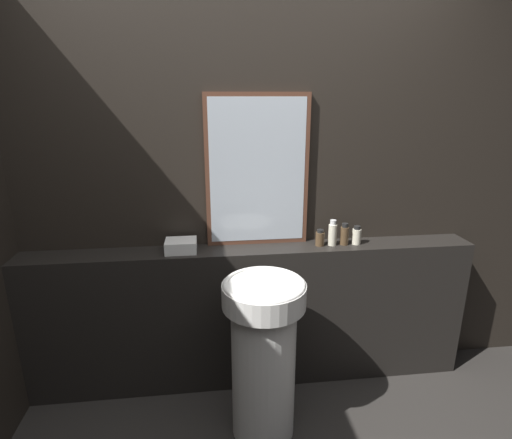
{
  "coord_description": "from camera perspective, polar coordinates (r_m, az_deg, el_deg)",
  "views": [
    {
      "loc": [
        -0.24,
        -0.98,
        1.77
      ],
      "look_at": [
        0.01,
        1.11,
        1.12
      ],
      "focal_mm": 28.0,
      "sensor_mm": 36.0,
      "label": 1
    }
  ],
  "objects": [
    {
      "name": "mirror",
      "position": [
        2.34,
        0.2,
        6.86
      ],
      "size": [
        0.6,
        0.03,
        0.89
      ],
      "color": "#563323",
      "rests_on": "vanity_counter"
    },
    {
      "name": "vanity_counter",
      "position": [
        2.57,
        -0.54,
        -13.6
      ],
      "size": [
        2.7,
        0.21,
        0.91
      ],
      "color": "black",
      "rests_on": "ground_plane"
    },
    {
      "name": "shampoo_bottle",
      "position": [
        2.43,
        9.12,
        -2.65
      ],
      "size": [
        0.05,
        0.05,
        0.1
      ],
      "color": "#4C3823",
      "rests_on": "vanity_counter"
    },
    {
      "name": "pedestal_sink",
      "position": [
        2.19,
        1.09,
        -18.68
      ],
      "size": [
        0.42,
        0.42,
        0.9
      ],
      "color": "white",
      "rests_on": "ground_plane"
    },
    {
      "name": "lotion_bottle",
      "position": [
        2.47,
        12.53,
        -2.14
      ],
      "size": [
        0.05,
        0.05,
        0.13
      ],
      "color": "#4C3823",
      "rests_on": "vanity_counter"
    },
    {
      "name": "conditioner_bottle",
      "position": [
        2.44,
        10.88,
        -1.99
      ],
      "size": [
        0.05,
        0.05,
        0.16
      ],
      "color": "beige",
      "rests_on": "vanity_counter"
    },
    {
      "name": "towel_stack",
      "position": [
        2.35,
        -10.66,
        -3.71
      ],
      "size": [
        0.18,
        0.14,
        0.07
      ],
      "color": "white",
      "rests_on": "vanity_counter"
    },
    {
      "name": "body_wash_bottle",
      "position": [
        2.5,
        14.18,
        -2.26
      ],
      "size": [
        0.05,
        0.05,
        0.11
      ],
      "color": "beige",
      "rests_on": "vanity_counter"
    },
    {
      "name": "wall_back",
      "position": [
        2.4,
        -0.95,
        4.73
      ],
      "size": [
        8.0,
        0.06,
        2.5
      ],
      "color": "black",
      "rests_on": "ground_plane"
    }
  ]
}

